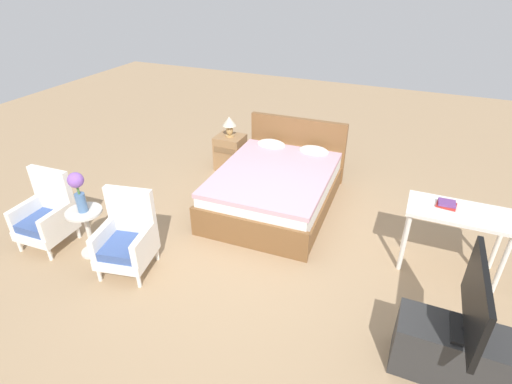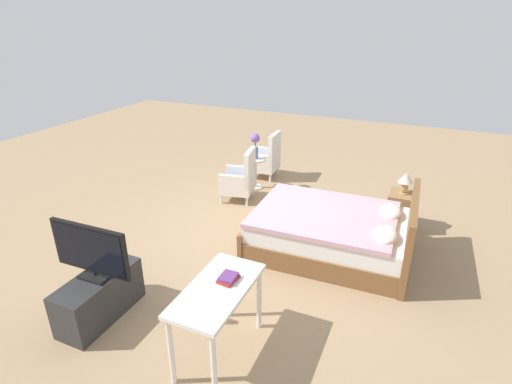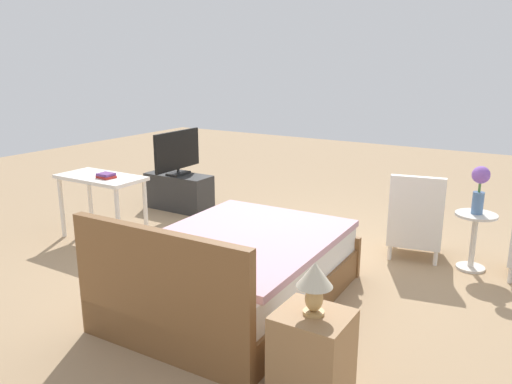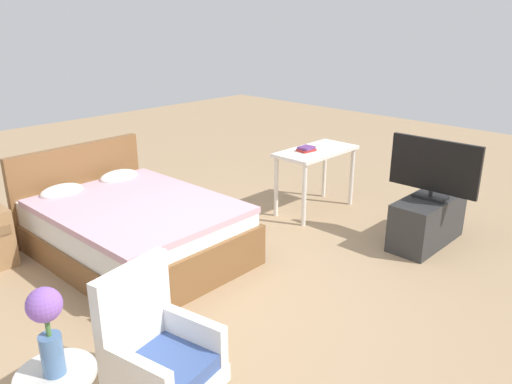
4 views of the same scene
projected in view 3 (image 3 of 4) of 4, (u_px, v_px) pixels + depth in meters
The scene contains 11 objects.
ground_plane at pixel (277, 256), 5.39m from camera, with size 16.00×16.00×0.00m, color #A38460.
bed at pixel (234, 271), 4.26m from camera, with size 1.56×2.14×0.96m.
armchair_by_window_right at pixel (415, 223), 5.28m from camera, with size 0.63×0.63×0.92m.
side_table at pixel (474, 234), 4.97m from camera, with size 0.40×0.40×0.58m.
flower_vase at pixel (480, 185), 4.84m from camera, with size 0.17×0.17×0.48m.
nightstand at pixel (312, 355), 3.07m from camera, with size 0.44×0.41×0.57m.
table_lamp at pixel (315, 281), 2.94m from camera, with size 0.22×0.22×0.33m.
tv_stand at pixel (179, 192), 7.06m from camera, with size 0.96×0.40×0.50m.
tv_flatscreen at pixel (177, 152), 6.92m from camera, with size 0.21×0.91×0.61m.
vanity_desk at pixel (101, 186), 5.76m from camera, with size 1.04×0.52×0.76m.
book_stack at pixel (106, 176), 5.62m from camera, with size 0.21×0.17×0.05m.
Camera 3 is at (-2.45, 4.41, 2.03)m, focal length 35.00 mm.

